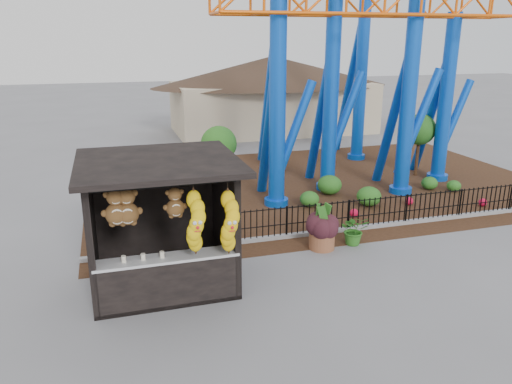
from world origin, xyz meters
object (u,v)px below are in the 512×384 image
object	(u,v)px
prize_booth	(163,228)
roller_coaster	(350,16)
terracotta_planter	(322,239)
potted_plant	(354,230)

from	to	relation	value
prize_booth	roller_coaster	world-z (taller)	roller_coaster
prize_booth	roller_coaster	distance (m)	11.98
terracotta_planter	potted_plant	size ratio (longest dim) A/B	0.81
prize_booth	terracotta_planter	world-z (taller)	prize_booth
roller_coaster	potted_plant	bearing A→B (deg)	-112.98
terracotta_planter	potted_plant	xyz separation A→B (m)	(1.01, 0.02, 0.16)
prize_booth	potted_plant	world-z (taller)	prize_booth
roller_coaster	potted_plant	distance (m)	9.01
terracotta_planter	potted_plant	world-z (taller)	potted_plant
prize_booth	potted_plant	distance (m)	5.70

